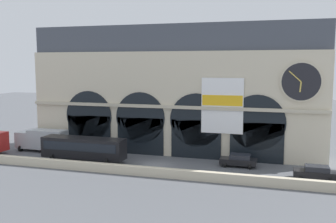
{
  "coord_description": "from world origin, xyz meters",
  "views": [
    {
      "loc": [
        14.25,
        -43.28,
        12.41
      ],
      "look_at": [
        0.05,
        5.0,
        6.14
      ],
      "focal_mm": 40.41,
      "sensor_mm": 36.0,
      "label": 1
    }
  ],
  "objects_px": {
    "bus_midwest": "(84,148)",
    "car_mideast": "(239,160)",
    "box_truck_west": "(42,140)",
    "car_east": "(315,173)"
  },
  "relations": [
    {
      "from": "box_truck_west",
      "to": "bus_midwest",
      "type": "relative_size",
      "value": 0.68
    },
    {
      "from": "box_truck_west",
      "to": "car_mideast",
      "type": "distance_m",
      "value": 28.02
    },
    {
      "from": "car_mideast",
      "to": "bus_midwest",
      "type": "bearing_deg",
      "value": -171.01
    },
    {
      "from": "box_truck_west",
      "to": "car_east",
      "type": "distance_m",
      "value": 36.68
    },
    {
      "from": "bus_midwest",
      "to": "car_mideast",
      "type": "bearing_deg",
      "value": 8.99
    },
    {
      "from": "bus_midwest",
      "to": "car_mideast",
      "type": "xyz_separation_m",
      "value": [
        19.41,
        3.07,
        -0.98
      ]
    },
    {
      "from": "bus_midwest",
      "to": "car_mideast",
      "type": "distance_m",
      "value": 19.68
    },
    {
      "from": "box_truck_west",
      "to": "car_mideast",
      "type": "xyz_separation_m",
      "value": [
        28.0,
        -0.46,
        -0.9
      ]
    },
    {
      "from": "box_truck_west",
      "to": "bus_midwest",
      "type": "bearing_deg",
      "value": -22.39
    },
    {
      "from": "box_truck_west",
      "to": "car_east",
      "type": "xyz_separation_m",
      "value": [
        36.5,
        -3.48,
        -0.9
      ]
    }
  ]
}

